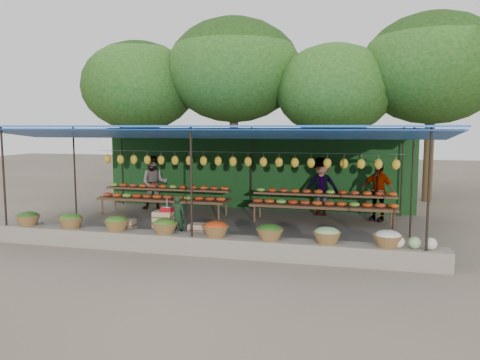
% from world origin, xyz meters
% --- Properties ---
extents(ground, '(60.00, 60.00, 0.00)m').
position_xyz_m(ground, '(0.00, 0.00, 0.00)').
color(ground, brown).
rests_on(ground, ground).
extents(stone_curb, '(10.60, 0.55, 0.40)m').
position_xyz_m(stone_curb, '(0.00, -2.75, 0.20)').
color(stone_curb, slate).
rests_on(stone_curb, ground).
extents(stall_canopy, '(10.80, 6.60, 2.82)m').
position_xyz_m(stall_canopy, '(-0.00, 0.07, 2.67)').
color(stall_canopy, black).
rests_on(stall_canopy, ground).
extents(produce_baskets, '(8.98, 0.58, 0.34)m').
position_xyz_m(produce_baskets, '(-0.10, -2.75, 0.56)').
color(produce_baskets, brown).
rests_on(produce_baskets, stone_curb).
extents(netting_backdrop, '(10.60, 0.06, 2.50)m').
position_xyz_m(netting_backdrop, '(0.00, 3.15, 1.25)').
color(netting_backdrop, '#19471D').
rests_on(netting_backdrop, ground).
extents(tree_row, '(16.51, 5.50, 7.12)m').
position_xyz_m(tree_row, '(0.50, 6.09, 4.70)').
color(tree_row, '#342713').
rests_on(tree_row, ground).
extents(fruit_table_left, '(4.21, 0.95, 0.93)m').
position_xyz_m(fruit_table_left, '(-2.49, 1.35, 0.61)').
color(fruit_table_left, '#4B2E1E').
rests_on(fruit_table_left, ground).
extents(fruit_table_right, '(4.21, 0.95, 0.93)m').
position_xyz_m(fruit_table_right, '(2.51, 1.35, 0.61)').
color(fruit_table_right, '#4B2E1E').
rests_on(fruit_table_right, ground).
extents(crate_counter, '(2.38, 0.38, 0.77)m').
position_xyz_m(crate_counter, '(-1.06, -2.08, 0.31)').
color(crate_counter, tan).
rests_on(crate_counter, ground).
extents(weighing_scale, '(0.30, 0.30, 0.31)m').
position_xyz_m(weighing_scale, '(-0.93, -2.08, 0.84)').
color(weighing_scale, '#B10E14').
rests_on(weighing_scale, crate_counter).
extents(vendor_seated, '(0.44, 0.35, 1.07)m').
position_xyz_m(vendor_seated, '(-0.95, -1.40, 0.53)').
color(vendor_seated, '#19371B').
rests_on(vendor_seated, ground).
extents(customer_left, '(1.03, 0.89, 1.82)m').
position_xyz_m(customer_left, '(-3.17, 2.07, 0.91)').
color(customer_left, slate).
rests_on(customer_left, ground).
extents(customer_mid, '(1.21, 0.73, 1.83)m').
position_xyz_m(customer_mid, '(2.36, 2.42, 0.92)').
color(customer_mid, slate).
rests_on(customer_mid, ground).
extents(customer_right, '(1.12, 0.86, 1.77)m').
position_xyz_m(customer_right, '(4.06, 2.00, 0.89)').
color(customer_right, slate).
rests_on(customer_right, ground).
extents(blue_crate_front, '(0.56, 0.49, 0.28)m').
position_xyz_m(blue_crate_front, '(-3.95, -2.34, 0.14)').
color(blue_crate_front, navy).
rests_on(blue_crate_front, ground).
extents(blue_crate_back, '(0.54, 0.46, 0.28)m').
position_xyz_m(blue_crate_back, '(-4.76, -2.04, 0.14)').
color(blue_crate_back, navy).
rests_on(blue_crate_back, ground).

